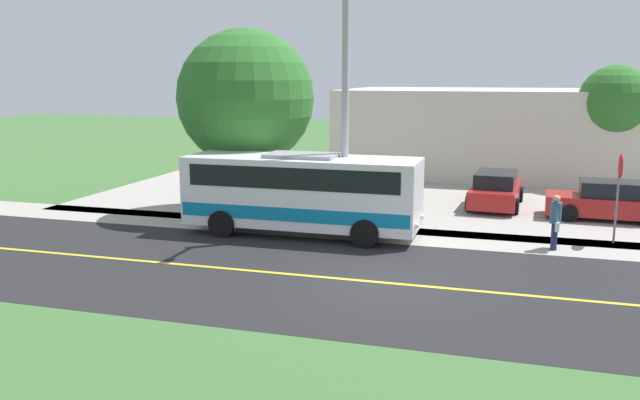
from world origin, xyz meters
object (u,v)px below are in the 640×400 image
pedestrian_with_bags (555,220)px  parked_car_far (610,201)px  street_light_pole (344,89)px  tree_curbside (246,98)px  commercial_building (510,131)px  shuttle_bus_front (302,190)px  parked_car_near (496,190)px  tree_lot_edge (615,102)px  stop_sign (619,183)px

pedestrian_with_bags → parked_car_far: size_ratio=0.38×
pedestrian_with_bags → street_light_pole: (-0.11, -6.75, 3.95)m
pedestrian_with_bags → tree_curbside: size_ratio=0.24×
street_light_pole → commercial_building: (-16.51, 5.22, -2.60)m
shuttle_bus_front → parked_car_far: 11.62m
parked_car_far → shuttle_bus_front: bearing=-62.5°
shuttle_bus_front → parked_car_far: (-5.35, 10.29, -0.83)m
parked_car_near → parked_car_far: (1.35, 4.14, 0.00)m
tree_lot_edge → street_light_pole: bearing=-38.3°
pedestrian_with_bags → tree_lot_edge: 13.38m
pedestrian_with_bags → commercial_building: (-16.62, -1.53, 1.35)m
stop_sign → street_light_pole: street_light_pole is taller
parked_car_far → tree_lot_edge: bearing=173.0°
parked_car_far → street_light_pole: bearing=-61.1°
tree_curbside → street_light_pole: bearing=61.1°
pedestrian_with_bags → commercial_building: 16.75m
stop_sign → tree_curbside: bearing=-95.6°
commercial_building → shuttle_bus_front: bearing=-21.2°
shuttle_bus_front → stop_sign: (-1.61, 9.99, 0.45)m
stop_sign → parked_car_far: 3.96m
shuttle_bus_front → parked_car_far: bearing=117.5°
stop_sign → commercial_building: bearing=-167.4°
tree_curbside → shuttle_bus_front: bearing=47.7°
parked_car_near → parked_car_far: same height
parked_car_near → tree_curbside: tree_curbside is taller
pedestrian_with_bags → tree_curbside: (-2.62, -11.30, 3.52)m
stop_sign → pedestrian_with_bags: bearing=-55.2°
pedestrian_with_bags → tree_curbside: tree_curbside is taller
street_light_pole → tree_lot_edge: (-12.51, 9.88, -0.80)m
shuttle_bus_front → commercial_building: bearing=158.8°
stop_sign → street_light_pole: (1.21, -8.65, 2.90)m
tree_curbside → commercial_building: size_ratio=0.40×
parked_car_near → tree_curbside: size_ratio=0.64×
tree_curbside → tree_lot_edge: (-10.00, 14.42, -0.37)m
shuttle_bus_front → commercial_building: 18.16m
shuttle_bus_front → commercial_building: (-16.91, 6.56, 0.75)m
tree_lot_edge → commercial_building: bearing=-130.7°
tree_lot_edge → commercial_building: size_ratio=0.32×
pedestrian_with_bags → stop_sign: stop_sign is taller
stop_sign → shuttle_bus_front: bearing=-80.8°
parked_car_far → tree_curbside: 14.21m
shuttle_bus_front → tree_curbside: bearing=-132.3°
stop_sign → parked_car_far: size_ratio=0.64×
stop_sign → commercial_building: commercial_building is taller
pedestrian_with_bags → tree_curbside: bearing=-103.1°
shuttle_bus_front → tree_curbside: (-2.91, -3.20, 2.92)m
stop_sign → tree_lot_edge: tree_lot_edge is taller
parked_car_near → tree_lot_edge: 8.70m
tree_lot_edge → shuttle_bus_front: bearing=-41.0°
stop_sign → tree_lot_edge: size_ratio=0.50×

